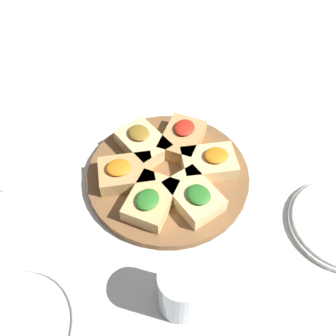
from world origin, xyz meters
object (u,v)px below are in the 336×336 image
(serving_board, at_px, (168,175))
(napkin_stack, at_px, (3,161))
(plate_right, at_px, (13,330))
(water_glass, at_px, (181,290))

(serving_board, height_order, napkin_stack, serving_board)
(plate_right, relative_size, napkin_stack, 1.73)
(serving_board, height_order, plate_right, same)
(plate_right, bearing_deg, water_glass, 139.18)
(serving_board, xyz_separation_m, water_glass, (0.18, 0.17, 0.04))
(serving_board, bearing_deg, napkin_stack, -57.68)
(serving_board, bearing_deg, water_glass, 43.54)
(napkin_stack, bearing_deg, plate_right, 56.10)
(serving_board, xyz_separation_m, plate_right, (0.38, 0.00, -0.00))
(napkin_stack, bearing_deg, serving_board, 122.32)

